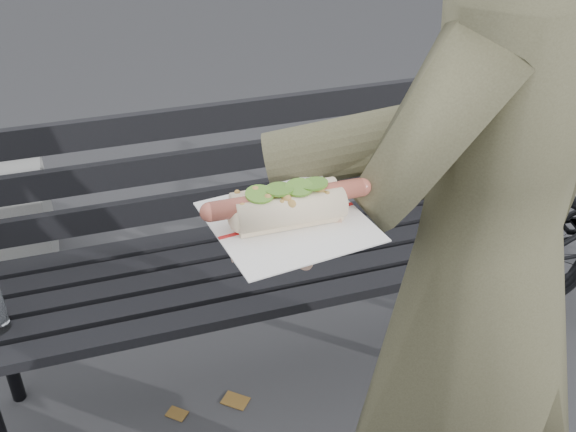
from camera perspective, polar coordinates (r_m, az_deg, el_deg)
The scene contains 3 objects.
park_bench at distance 1.90m, azimuth -5.37°, elevation -1.96°, with size 1.50×0.44×0.88m.
person at distance 1.23m, azimuth 16.07°, elevation -5.00°, with size 0.63×0.42×1.74m, color #4E4C34.
held_hotdog at distance 0.96m, azimuth 9.67°, elevation 5.55°, with size 0.62×0.31×0.20m.
Camera 1 is at (-0.25, -0.71, 1.59)m, focal length 42.00 mm.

